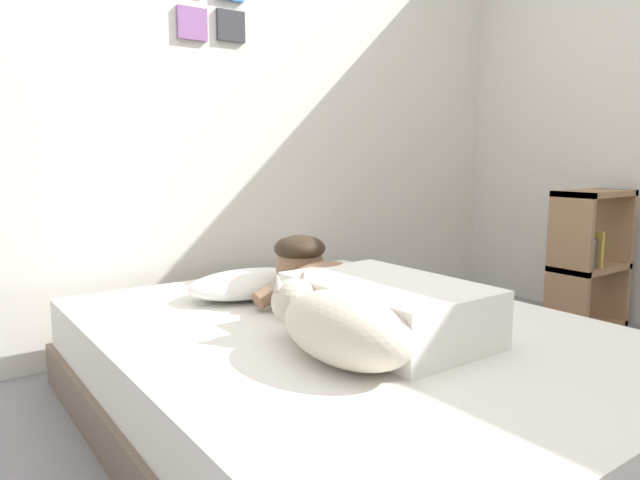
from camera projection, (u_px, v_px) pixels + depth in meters
name	position (u px, v px, depth m)	size (l,w,h in m)	color
ground_plane	(462.00, 475.00, 1.67)	(11.96, 11.96, 0.00)	gray
back_wall	(209.00, 90.00, 2.80)	(3.98, 0.12, 2.50)	silver
bed	(349.00, 376.00, 1.96)	(1.56, 2.04, 0.36)	#726051
pillow	(249.00, 284.00, 2.33)	(0.52, 0.32, 0.11)	white
person_lying	(359.00, 295.00, 1.92)	(0.43, 0.92, 0.27)	white
dog	(338.00, 325.00, 1.59)	(0.26, 0.57, 0.21)	beige
coffee_cup	(322.00, 281.00, 2.45)	(0.12, 0.09, 0.07)	teal
cell_phone	(344.00, 339.00, 1.78)	(0.07, 0.14, 0.01)	black
bookshelf	(588.00, 260.00, 3.04)	(0.45, 0.24, 0.75)	#997251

